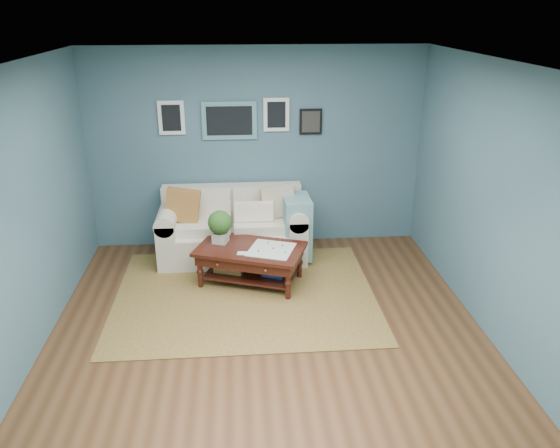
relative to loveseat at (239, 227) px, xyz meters
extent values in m
plane|color=brown|center=(0.26, -2.03, -0.41)|extent=(5.00, 5.00, 0.00)
plane|color=white|center=(0.26, -2.03, 2.29)|extent=(5.00, 5.00, 0.00)
cube|color=#3D5D67|center=(0.26, 0.47, 0.94)|extent=(4.50, 0.02, 2.70)
cube|color=#3D5D67|center=(0.26, -4.53, 0.94)|extent=(4.50, 0.02, 2.70)
cube|color=#3D5D67|center=(-1.99, -2.03, 0.94)|extent=(0.02, 5.00, 2.70)
cube|color=#3D5D67|center=(2.51, -2.03, 0.94)|extent=(0.02, 5.00, 2.70)
cube|color=#578D93|center=(-0.09, 0.45, 1.34)|extent=(0.72, 0.03, 0.50)
cube|color=black|center=(-0.09, 0.43, 1.34)|extent=(0.60, 0.01, 0.38)
cube|color=white|center=(-0.84, 0.45, 1.39)|extent=(0.34, 0.03, 0.44)
cube|color=white|center=(0.53, 0.45, 1.41)|extent=(0.34, 0.03, 0.44)
cube|color=black|center=(0.99, 0.45, 1.31)|extent=(0.30, 0.03, 0.34)
cube|color=brown|center=(0.05, -1.09, -0.41)|extent=(3.01, 2.40, 0.01)
cube|color=beige|center=(-0.09, -0.04, -0.20)|extent=(1.43, 0.89, 0.42)
cube|color=beige|center=(-0.09, 0.31, 0.25)|extent=(1.87, 0.22, 0.48)
cube|color=beige|center=(-0.92, -0.04, -0.10)|extent=(0.24, 0.89, 0.62)
cube|color=beige|center=(0.75, -0.04, -0.10)|extent=(0.24, 0.89, 0.62)
cylinder|color=beige|center=(-0.92, -0.04, 0.21)|extent=(0.26, 0.89, 0.26)
cylinder|color=beige|center=(0.75, -0.04, 0.21)|extent=(0.26, 0.89, 0.26)
cube|color=beige|center=(-0.47, -0.10, 0.08)|extent=(0.73, 0.56, 0.13)
cube|color=beige|center=(0.30, -0.10, 0.08)|extent=(0.73, 0.56, 0.13)
cube|color=beige|center=(-0.47, 0.18, 0.32)|extent=(0.73, 0.12, 0.36)
cube|color=beige|center=(0.30, 0.18, 0.32)|extent=(0.73, 0.12, 0.36)
cube|color=#B65D25|center=(-0.71, -0.09, 0.36)|extent=(0.49, 0.17, 0.48)
cube|color=beige|center=(0.52, -0.02, 0.36)|extent=(0.48, 0.18, 0.47)
cube|color=#F0E4CF|center=(0.20, -0.14, 0.27)|extent=(0.50, 0.12, 0.24)
cube|color=#6D9FA2|center=(0.75, -0.16, 0.05)|extent=(0.34, 0.55, 0.81)
cube|color=black|center=(0.13, -0.79, 0.04)|extent=(1.43, 1.11, 0.04)
cube|color=black|center=(0.13, -0.79, -0.05)|extent=(1.32, 1.01, 0.13)
cube|color=black|center=(0.13, -0.79, -0.30)|extent=(1.19, 0.87, 0.03)
sphere|color=gold|center=(-0.26, -1.00, -0.05)|extent=(0.03, 0.03, 0.03)
sphere|color=gold|center=(0.28, -1.20, -0.05)|extent=(0.03, 0.03, 0.03)
cylinder|color=black|center=(-0.48, -0.86, -0.20)|extent=(0.06, 0.06, 0.43)
cylinder|color=black|center=(0.54, -1.24, -0.20)|extent=(0.06, 0.06, 0.43)
cylinder|color=black|center=(-0.29, -0.34, -0.20)|extent=(0.06, 0.06, 0.43)
cylinder|color=black|center=(0.73, -0.71, -0.20)|extent=(0.06, 0.06, 0.43)
cube|color=beige|center=(-0.23, -0.60, 0.12)|extent=(0.21, 0.21, 0.13)
sphere|color=#335522|center=(-0.23, -0.60, 0.32)|extent=(0.29, 0.29, 0.29)
cube|color=white|center=(0.37, -0.87, 0.06)|extent=(0.64, 0.64, 0.01)
cube|color=#AB7A42|center=(-0.12, -0.70, -0.18)|extent=(0.42, 0.36, 0.21)
cube|color=#254593|center=(0.41, -0.87, -0.22)|extent=(0.30, 0.26, 0.12)
camera|label=1|loc=(0.00, -6.74, 2.76)|focal=35.00mm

